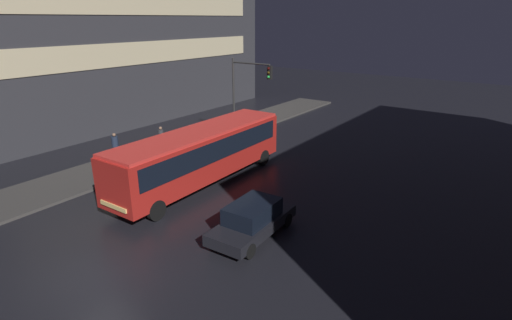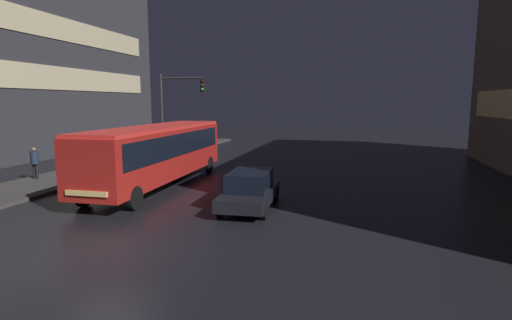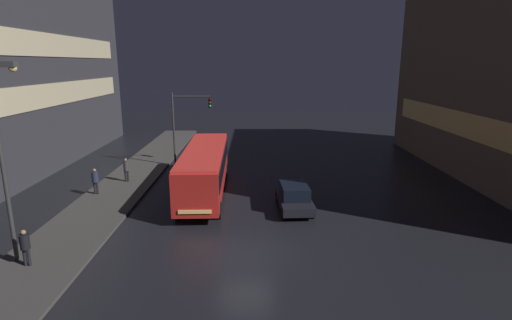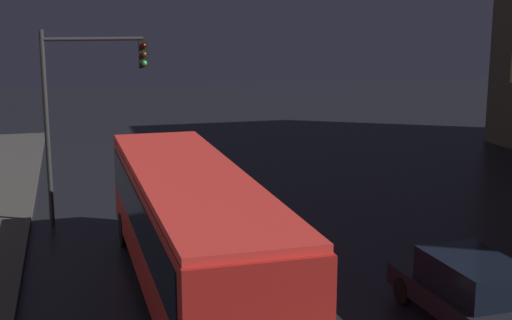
% 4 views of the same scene
% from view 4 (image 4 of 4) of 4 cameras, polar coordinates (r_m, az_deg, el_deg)
% --- Properties ---
extents(bus_near, '(2.87, 11.95, 3.15)m').
position_cam_4_polar(bus_near, '(17.07, -5.20, -4.97)').
color(bus_near, '#AD1E19').
rests_on(bus_near, ground).
extents(car_taxi, '(2.09, 4.52, 1.55)m').
position_cam_4_polar(car_taxi, '(16.71, 16.94, -10.04)').
color(car_taxi, black).
rests_on(car_taxi, ground).
extents(traffic_light_main, '(3.37, 0.35, 6.31)m').
position_cam_4_polar(traffic_light_main, '(23.45, -13.76, 5.13)').
color(traffic_light_main, '#2D2D2D').
rests_on(traffic_light_main, ground).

